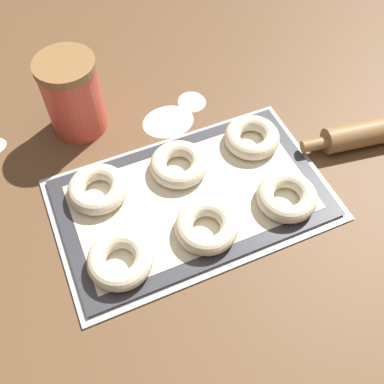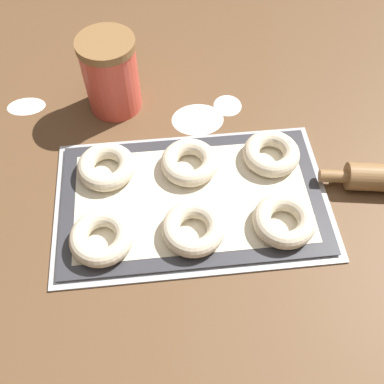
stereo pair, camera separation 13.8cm
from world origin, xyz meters
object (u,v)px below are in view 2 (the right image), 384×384
object	(u,v)px
bagel_back_left	(106,167)
bagel_back_center	(189,162)
bagel_front_center	(196,228)
bagel_front_right	(284,221)
bagel_back_right	(271,154)
bagel_front_left	(102,238)
flour_canister	(111,75)
baking_tray	(192,199)

from	to	relation	value
bagel_back_left	bagel_back_center	world-z (taller)	same
bagel_front_center	bagel_front_right	xyz separation A→B (m)	(0.15, -0.00, 0.00)
bagel_front_right	bagel_back_left	world-z (taller)	same
bagel_front_center	bagel_back_center	distance (m)	0.14
bagel_back_left	bagel_back_right	bearing A→B (deg)	-0.09
bagel_front_center	bagel_back_right	distance (m)	0.22
bagel_front_left	bagel_front_right	size ratio (longest dim) A/B	1.00
bagel_front_right	bagel_back_right	distance (m)	0.15
bagel_front_left	flour_canister	world-z (taller)	flour_canister
bagel_front_right	bagel_back_left	bearing A→B (deg)	153.84
bagel_back_center	bagel_front_center	bearing A→B (deg)	-91.58
bagel_front_center	flour_canister	distance (m)	0.37
bagel_front_left	bagel_back_center	bearing A→B (deg)	41.70
bagel_front_center	bagel_back_right	size ratio (longest dim) A/B	1.00
bagel_back_right	bagel_front_center	bearing A→B (deg)	-137.36
bagel_front_left	bagel_front_center	xyz separation A→B (m)	(0.16, 0.00, 0.00)
baking_tray	bagel_back_right	bearing A→B (deg)	24.60
baking_tray	bagel_front_center	distance (m)	0.08
bagel_front_left	bagel_back_left	bearing A→B (deg)	87.25
bagel_front_right	flour_canister	distance (m)	0.45
baking_tray	bagel_front_center	size ratio (longest dim) A/B	4.59
bagel_back_center	baking_tray	bearing A→B (deg)	-91.84
bagel_front_center	bagel_back_left	size ratio (longest dim) A/B	1.00
bagel_front_center	bagel_front_right	world-z (taller)	same
bagel_back_left	bagel_front_center	bearing A→B (deg)	-44.52
bagel_front_left	bagel_front_center	distance (m)	0.16
bagel_front_right	flour_canister	size ratio (longest dim) A/B	0.67
bagel_front_right	flour_canister	world-z (taller)	flour_canister
bagel_back_right	bagel_front_left	bearing A→B (deg)	-154.87
bagel_front_left	bagel_back_right	size ratio (longest dim) A/B	1.00
bagel_back_center	bagel_back_right	distance (m)	0.16
bagel_front_center	bagel_back_right	xyz separation A→B (m)	(0.16, 0.15, 0.00)
baking_tray	bagel_front_left	xyz separation A→B (m)	(-0.16, -0.08, 0.02)
flour_canister	bagel_front_left	bearing A→B (deg)	-94.00
bagel_front_center	flour_canister	world-z (taller)	flour_canister
flour_canister	bagel_back_right	bearing A→B (deg)	-32.92
baking_tray	bagel_front_right	distance (m)	0.17
bagel_front_center	bagel_back_left	world-z (taller)	same
bagel_front_right	bagel_back_right	size ratio (longest dim) A/B	1.00
bagel_back_left	bagel_front_left	bearing A→B (deg)	-92.75
baking_tray	bagel_front_center	world-z (taller)	bagel_front_center
bagel_front_center	baking_tray	bearing A→B (deg)	88.66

